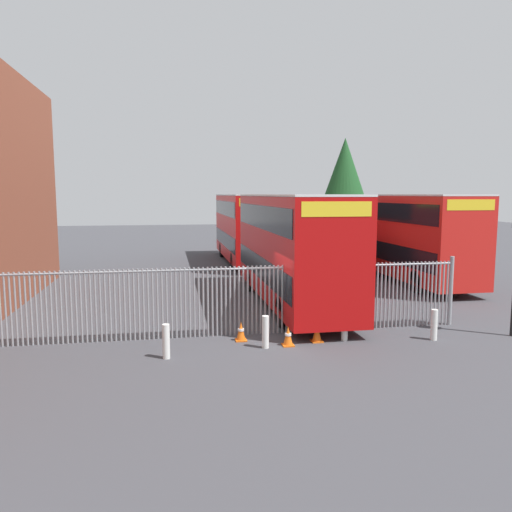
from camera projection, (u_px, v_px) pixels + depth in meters
name	position (u px, v px, depth m)	size (l,w,h in m)	color
ground_plane	(241.00, 287.00, 23.65)	(100.00, 100.00, 0.00)	#3D3D42
palisade_fence	(241.00, 298.00, 15.48)	(14.53, 0.14, 2.35)	gray
double_decker_bus_near_gate	(291.00, 245.00, 19.71)	(2.54, 10.81, 4.42)	#B70C0C
double_decker_bus_behind_fence_left	(311.00, 228.00, 29.28)	(2.54, 10.81, 4.42)	red
double_decker_bus_behind_fence_right	(406.00, 233.00, 25.39)	(2.54, 10.81, 4.42)	red
double_decker_bus_far_back	(244.00, 225.00, 32.03)	(2.54, 10.81, 4.42)	red
bollard_near_left	(166.00, 341.00, 13.32)	(0.20, 0.20, 0.95)	silver
bollard_center_front	(265.00, 332.00, 14.23)	(0.20, 0.20, 0.95)	silver
bollard_near_right	(345.00, 325.00, 14.98)	(0.20, 0.20, 0.95)	silver
bollard_far_right	(434.00, 325.00, 15.02)	(0.20, 0.20, 0.95)	silver
traffic_cone_by_gate	(241.00, 331.00, 14.96)	(0.34, 0.34, 0.59)	orange
traffic_cone_mid_forecourt	(317.00, 332.00, 14.86)	(0.34, 0.34, 0.59)	orange
traffic_cone_near_kerb	(288.00, 336.00, 14.46)	(0.34, 0.34, 0.59)	orange
tree_tall_back	(345.00, 182.00, 40.86)	(5.03, 5.03, 9.04)	#4C3823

